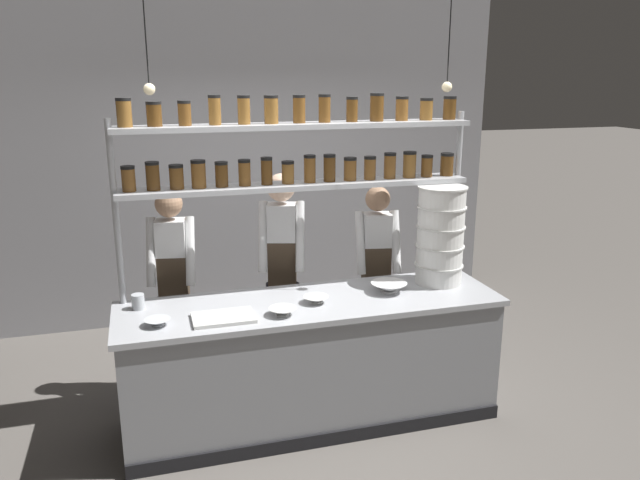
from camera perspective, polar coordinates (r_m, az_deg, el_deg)
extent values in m
plane|color=#5B5651|center=(4.78, -0.74, -15.96)|extent=(40.00, 40.00, 0.00)
cube|color=#939399|center=(6.35, -6.26, 7.16)|extent=(5.09, 0.12, 3.19)
cube|color=gray|center=(4.57, -0.76, -11.23)|extent=(2.63, 0.72, 0.88)
cube|color=#ADAFB5|center=(4.38, -0.78, -5.84)|extent=(2.69, 0.76, 0.04)
cube|color=black|center=(4.46, 0.57, -17.74)|extent=(2.63, 0.03, 0.10)
cylinder|color=#ADAFB5|center=(4.50, -17.69, -3.45)|extent=(0.04, 0.04, 2.18)
cylinder|color=#ADAFB5|center=(5.07, 12.08, -0.97)|extent=(0.04, 0.04, 2.18)
cube|color=#ADAFB5|center=(4.48, -1.95, 5.01)|extent=(2.53, 0.28, 0.04)
cylinder|color=brown|center=(4.33, -17.10, 5.25)|extent=(0.09, 0.09, 0.15)
cylinder|color=black|center=(4.32, -17.19, 6.36)|extent=(0.09, 0.09, 0.02)
cylinder|color=#513314|center=(4.33, -15.04, 5.54)|extent=(0.09, 0.09, 0.17)
cylinder|color=black|center=(4.32, -15.12, 6.80)|extent=(0.09, 0.09, 0.02)
cylinder|color=brown|center=(4.34, -12.98, 5.52)|extent=(0.10, 0.10, 0.15)
cylinder|color=black|center=(4.32, -13.05, 6.60)|extent=(0.10, 0.10, 0.02)
cylinder|color=brown|center=(4.35, -11.04, 5.81)|extent=(0.10, 0.10, 0.17)
cylinder|color=black|center=(4.33, -11.11, 7.05)|extent=(0.10, 0.10, 0.02)
cylinder|color=#513314|center=(4.36, -8.98, 5.82)|extent=(0.09, 0.09, 0.15)
cylinder|color=black|center=(4.35, -9.03, 6.95)|extent=(0.09, 0.09, 0.02)
cylinder|color=brown|center=(4.39, -6.91, 6.01)|extent=(0.08, 0.08, 0.16)
cylinder|color=black|center=(4.37, -6.95, 7.19)|extent=(0.09, 0.09, 0.02)
cylinder|color=#513314|center=(4.41, -4.89, 6.18)|extent=(0.08, 0.08, 0.17)
cylinder|color=black|center=(4.40, -4.92, 7.42)|extent=(0.08, 0.08, 0.02)
cylinder|color=brown|center=(4.45, -2.95, 6.07)|extent=(0.09, 0.09, 0.14)
cylinder|color=black|center=(4.43, -2.97, 7.09)|extent=(0.09, 0.09, 0.02)
cylinder|color=brown|center=(4.48, -0.95, 6.40)|extent=(0.08, 0.08, 0.18)
cylinder|color=black|center=(4.47, -0.95, 7.65)|extent=(0.09, 0.09, 0.02)
cylinder|color=#513314|center=(4.52, 0.87, 6.48)|extent=(0.09, 0.09, 0.18)
cylinder|color=black|center=(4.51, 0.88, 7.71)|extent=(0.09, 0.09, 0.02)
cylinder|color=brown|center=(4.57, 2.77, 6.38)|extent=(0.09, 0.09, 0.15)
cylinder|color=black|center=(4.56, 2.78, 7.43)|extent=(0.09, 0.09, 0.02)
cylinder|color=brown|center=(4.63, 4.58, 6.47)|extent=(0.09, 0.09, 0.15)
cylinder|color=black|center=(4.61, 4.60, 7.52)|extent=(0.09, 0.09, 0.02)
cylinder|color=brown|center=(4.68, 6.40, 6.65)|extent=(0.09, 0.09, 0.17)
cylinder|color=black|center=(4.67, 6.44, 7.81)|extent=(0.09, 0.09, 0.02)
cylinder|color=brown|center=(4.74, 8.18, 6.73)|extent=(0.10, 0.10, 0.17)
cylinder|color=black|center=(4.73, 8.22, 7.89)|extent=(0.10, 0.10, 0.02)
cylinder|color=brown|center=(4.81, 9.74, 6.58)|extent=(0.09, 0.09, 0.14)
cylinder|color=black|center=(4.80, 9.78, 7.54)|extent=(0.09, 0.09, 0.02)
cylinder|color=#513314|center=(4.88, 11.52, 6.67)|extent=(0.10, 0.10, 0.15)
cylinder|color=black|center=(4.87, 11.57, 7.67)|extent=(0.10, 0.10, 0.02)
cube|color=#ADAFB5|center=(4.42, -2.00, 10.40)|extent=(2.53, 0.28, 0.04)
cylinder|color=brown|center=(4.28, -17.47, 10.93)|extent=(0.10, 0.10, 0.17)
cylinder|color=black|center=(4.28, -17.57, 12.17)|extent=(0.10, 0.10, 0.02)
cylinder|color=#513314|center=(4.28, -14.92, 10.94)|extent=(0.10, 0.10, 0.14)
cylinder|color=black|center=(4.28, -15.00, 12.02)|extent=(0.10, 0.10, 0.02)
cylinder|color=brown|center=(4.29, -12.27, 11.13)|extent=(0.09, 0.09, 0.14)
cylinder|color=black|center=(4.29, -12.34, 12.23)|extent=(0.09, 0.09, 0.02)
cylinder|color=brown|center=(4.31, -9.60, 11.51)|extent=(0.08, 0.08, 0.18)
cylinder|color=black|center=(4.31, -9.66, 12.82)|extent=(0.08, 0.08, 0.02)
cylinder|color=brown|center=(4.34, -6.97, 11.60)|extent=(0.08, 0.08, 0.17)
cylinder|color=black|center=(4.33, -7.01, 12.88)|extent=(0.09, 0.09, 0.02)
cylinder|color=brown|center=(4.37, -4.48, 11.68)|extent=(0.10, 0.10, 0.17)
cylinder|color=black|center=(4.37, -4.51, 12.93)|extent=(0.10, 0.10, 0.02)
cylinder|color=brown|center=(4.42, -1.92, 11.75)|extent=(0.09, 0.09, 0.17)
cylinder|color=black|center=(4.41, -1.93, 13.00)|extent=(0.09, 0.09, 0.02)
cylinder|color=brown|center=(4.47, 0.42, 11.82)|extent=(0.08, 0.08, 0.18)
cylinder|color=black|center=(4.46, 0.42, 13.07)|extent=(0.09, 0.09, 0.02)
cylinder|color=#513314|center=(4.53, 2.94, 11.73)|extent=(0.08, 0.08, 0.16)
cylinder|color=black|center=(4.53, 2.96, 12.84)|extent=(0.08, 0.08, 0.02)
cylinder|color=#513314|center=(4.60, 5.22, 11.87)|extent=(0.10, 0.10, 0.18)
cylinder|color=black|center=(4.59, 5.25, 13.11)|extent=(0.10, 0.10, 0.02)
cylinder|color=brown|center=(4.67, 7.49, 11.71)|extent=(0.09, 0.09, 0.15)
cylinder|color=black|center=(4.67, 7.53, 12.78)|extent=(0.09, 0.09, 0.02)
cylinder|color=brown|center=(4.75, 9.69, 11.60)|extent=(0.09, 0.09, 0.14)
cylinder|color=black|center=(4.75, 9.73, 12.56)|extent=(0.10, 0.10, 0.02)
cylinder|color=#513314|center=(4.84, 11.76, 11.62)|extent=(0.10, 0.10, 0.15)
cylinder|color=black|center=(4.83, 11.81, 12.63)|extent=(0.10, 0.10, 0.02)
cylinder|color=black|center=(5.14, -13.78, -9.16)|extent=(0.11, 0.11, 0.78)
cylinder|color=black|center=(5.12, -11.98, -9.15)|extent=(0.11, 0.11, 0.78)
cube|color=#473828|center=(4.93, -13.26, -3.23)|extent=(0.25, 0.21, 0.34)
cube|color=white|center=(4.85, -13.48, 0.22)|extent=(0.25, 0.22, 0.28)
sphere|color=#A37A5B|center=(4.79, -13.67, 3.24)|extent=(0.21, 0.21, 0.21)
cylinder|color=white|center=(4.84, -15.20, -1.07)|extent=(0.11, 0.25, 0.51)
cylinder|color=white|center=(4.80, -11.79, -0.99)|extent=(0.11, 0.25, 0.51)
cylinder|color=black|center=(5.17, -4.26, -8.30)|extent=(0.11, 0.11, 0.83)
cylinder|color=black|center=(5.17, -2.47, -8.31)|extent=(0.11, 0.11, 0.83)
cube|color=#473828|center=(4.96, -3.48, -2.02)|extent=(0.26, 0.22, 0.36)
cube|color=white|center=(4.88, -3.54, 1.63)|extent=(0.26, 0.23, 0.29)
sphere|color=beige|center=(4.82, -3.59, 4.82)|extent=(0.22, 0.22, 0.22)
cylinder|color=white|center=(4.85, -5.27, 0.31)|extent=(0.14, 0.26, 0.54)
cylinder|color=white|center=(4.84, -1.84, 0.31)|extent=(0.14, 0.26, 0.54)
cylinder|color=black|center=(5.34, 4.16, -7.91)|extent=(0.11, 0.11, 0.76)
cylinder|color=black|center=(5.37, 5.86, -7.82)|extent=(0.11, 0.11, 0.76)
cube|color=#473828|center=(5.16, 5.15, -2.28)|extent=(0.25, 0.21, 0.33)
cube|color=white|center=(5.08, 5.23, 0.95)|extent=(0.25, 0.22, 0.27)
sphere|color=#A37A5B|center=(5.03, 5.30, 3.77)|extent=(0.20, 0.20, 0.20)
cylinder|color=white|center=(5.02, 3.71, -0.26)|extent=(0.11, 0.25, 0.50)
cylinder|color=white|center=(5.08, 6.94, -0.17)|extent=(0.11, 0.25, 0.50)
cylinder|color=white|center=(4.81, 10.77, -3.06)|extent=(0.34, 0.34, 0.14)
cylinder|color=silver|center=(4.79, 10.81, -2.22)|extent=(0.37, 0.37, 0.01)
cylinder|color=white|center=(4.77, 10.85, -1.37)|extent=(0.34, 0.34, 0.14)
cylinder|color=silver|center=(4.75, 10.90, -0.51)|extent=(0.37, 0.37, 0.01)
cylinder|color=white|center=(4.73, 10.94, 0.35)|extent=(0.34, 0.34, 0.14)
cylinder|color=silver|center=(4.71, 10.99, 1.22)|extent=(0.37, 0.37, 0.01)
cylinder|color=white|center=(4.69, 11.03, 2.10)|extent=(0.34, 0.34, 0.14)
cylinder|color=silver|center=(4.68, 11.08, 2.98)|extent=(0.37, 0.37, 0.01)
cylinder|color=white|center=(4.66, 11.12, 3.87)|extent=(0.34, 0.34, 0.14)
cylinder|color=silver|center=(4.65, 11.17, 4.76)|extent=(0.37, 0.37, 0.01)
cube|color=silver|center=(4.11, -8.82, -7.03)|extent=(0.40, 0.26, 0.02)
cylinder|color=silver|center=(4.10, -14.61, -7.51)|extent=(0.08, 0.08, 0.01)
cone|color=silver|center=(4.09, -14.63, -7.29)|extent=(0.17, 0.17, 0.05)
cylinder|color=silver|center=(4.34, -0.36, -5.70)|extent=(0.08, 0.08, 0.01)
cone|color=silver|center=(4.33, -0.37, -5.47)|extent=(0.18, 0.18, 0.05)
cylinder|color=white|center=(4.57, 6.30, -4.69)|extent=(0.12, 0.12, 0.01)
cone|color=white|center=(4.56, 6.32, -4.33)|extent=(0.26, 0.26, 0.07)
cylinder|color=silver|center=(4.14, -3.42, -6.80)|extent=(0.08, 0.08, 0.01)
cone|color=silver|center=(4.13, -3.42, -6.54)|extent=(0.19, 0.19, 0.05)
cylinder|color=#B2B7BC|center=(4.39, -16.29, -5.44)|extent=(0.09, 0.09, 0.10)
cylinder|color=black|center=(3.95, -15.75, 18.73)|extent=(0.01, 0.01, 0.77)
sphere|color=#F9E5B2|center=(3.95, -15.34, 13.15)|extent=(0.07, 0.07, 0.07)
cylinder|color=black|center=(4.45, 11.80, 18.51)|extent=(0.01, 0.01, 0.77)
sphere|color=#F9E5B2|center=(4.44, 11.53, 13.55)|extent=(0.07, 0.07, 0.07)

